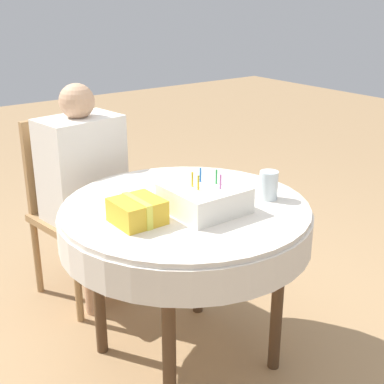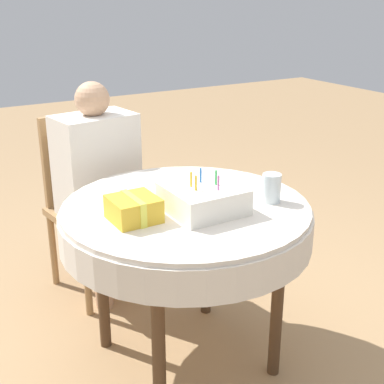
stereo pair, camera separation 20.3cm
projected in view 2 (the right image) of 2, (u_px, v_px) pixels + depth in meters
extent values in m
plane|color=#A37F56|center=(186.00, 358.00, 2.37)|extent=(12.00, 12.00, 0.00)
cylinder|color=silver|center=(186.00, 207.00, 2.11)|extent=(0.98, 0.98, 0.02)
cylinder|color=silver|center=(186.00, 225.00, 2.14)|extent=(1.00, 1.00, 0.13)
cylinder|color=#4C331E|center=(158.00, 342.00, 1.90)|extent=(0.05, 0.05, 0.71)
cylinder|color=#4C331E|center=(277.00, 300.00, 2.16)|extent=(0.05, 0.05, 0.71)
cylinder|color=#4C331E|center=(102.00, 276.00, 2.33)|extent=(0.05, 0.05, 0.71)
cylinder|color=#4C331E|center=(206.00, 248.00, 2.59)|extent=(0.05, 0.05, 0.71)
cube|color=#A37A4C|center=(100.00, 214.00, 2.79)|extent=(0.50, 0.50, 0.04)
cube|color=#A37A4C|center=(78.00, 158.00, 2.85)|extent=(0.40, 0.08, 0.48)
cylinder|color=#A37A4C|center=(87.00, 278.00, 2.62)|extent=(0.04, 0.04, 0.41)
cylinder|color=#A37A4C|center=(152.00, 255.00, 2.84)|extent=(0.04, 0.04, 0.41)
cylinder|color=#A37A4C|center=(53.00, 250.00, 2.90)|extent=(0.04, 0.04, 0.41)
cylinder|color=#A37A4C|center=(115.00, 231.00, 3.13)|extent=(0.04, 0.04, 0.41)
cylinder|color=tan|center=(103.00, 267.00, 2.68)|extent=(0.09, 0.09, 0.45)
cylinder|color=tan|center=(135.00, 256.00, 2.80)|extent=(0.09, 0.09, 0.45)
cube|color=silver|center=(96.00, 164.00, 2.70)|extent=(0.42, 0.30, 0.51)
sphere|color=tan|center=(92.00, 99.00, 2.58)|extent=(0.17, 0.17, 0.17)
cube|color=white|center=(203.00, 199.00, 2.04)|extent=(0.27, 0.27, 0.10)
cylinder|color=green|center=(216.00, 178.00, 2.03)|extent=(0.01, 0.01, 0.06)
cylinder|color=blue|center=(201.00, 175.00, 2.05)|extent=(0.01, 0.01, 0.06)
cylinder|color=gold|center=(191.00, 179.00, 2.01)|extent=(0.01, 0.01, 0.06)
cylinder|color=gold|center=(196.00, 183.00, 1.97)|extent=(0.01, 0.01, 0.06)
cylinder|color=#D166B2|center=(218.00, 183.00, 1.97)|extent=(0.01, 0.01, 0.06)
cylinder|color=silver|center=(271.00, 188.00, 2.12)|extent=(0.08, 0.08, 0.12)
cube|color=gold|center=(134.00, 209.00, 1.95)|extent=(0.17, 0.17, 0.09)
cube|color=#EAE54C|center=(134.00, 209.00, 1.95)|extent=(0.03, 0.17, 0.09)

